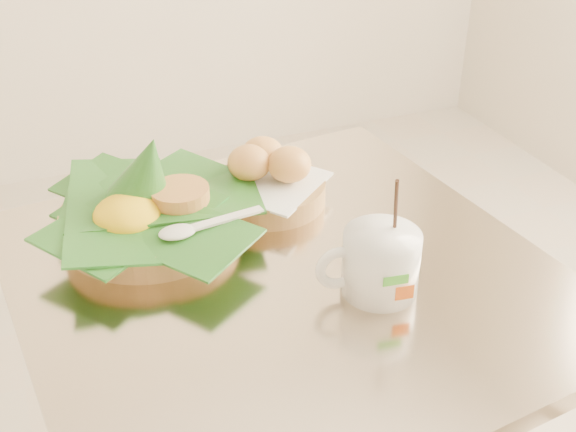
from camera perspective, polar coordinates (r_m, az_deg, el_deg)
name	(u,v)px	position (r m, az deg, el deg)	size (l,w,h in m)	color
cafe_table	(286,388)	(1.14, -0.17, -13.43)	(0.77, 0.77, 0.75)	gray
rice_basket	(149,208)	(1.07, -10.93, 0.65)	(0.32, 0.32, 0.16)	#A07744
bread_basket	(268,179)	(1.14, -1.59, 2.91)	(0.22, 0.22, 0.09)	#A07744
coffee_mug	(379,262)	(0.94, 7.18, -3.59)	(0.14, 0.11, 0.17)	white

